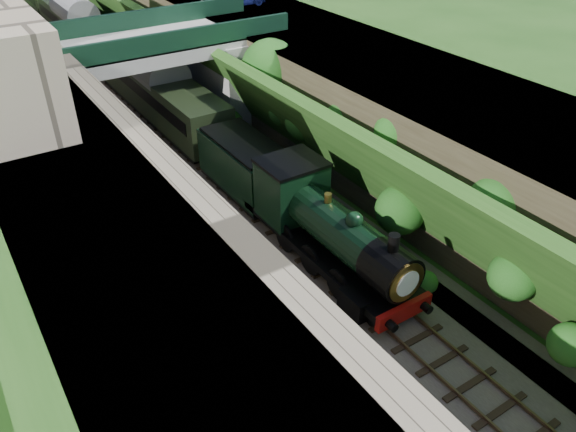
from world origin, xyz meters
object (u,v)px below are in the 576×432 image
at_px(road_bridge, 162,71).
at_px(tender, 246,169).
at_px(locomotive, 329,231).
at_px(tree, 271,70).

height_order(road_bridge, tender, road_bridge).
relative_size(road_bridge, locomotive, 1.56).
bearing_deg(locomotive, tender, 90.00).
height_order(road_bridge, locomotive, road_bridge).
distance_m(road_bridge, tree, 7.11).
bearing_deg(road_bridge, tender, -88.56).
height_order(tree, tender, tree).
bearing_deg(road_bridge, tree, -45.52).
xyz_separation_m(road_bridge, tender, (0.26, -10.14, -2.46)).
bearing_deg(tree, locomotive, -110.74).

